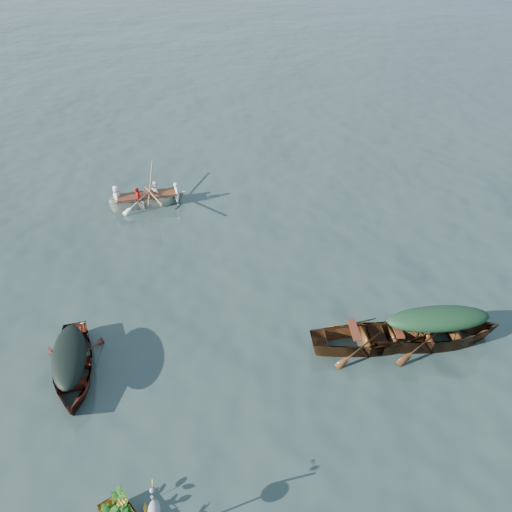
{
  "coord_description": "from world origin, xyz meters",
  "views": [
    {
      "loc": [
        -0.67,
        -8.42,
        9.63
      ],
      "look_at": [
        0.57,
        3.98,
        0.5
      ],
      "focal_mm": 35.0,
      "sensor_mm": 36.0,
      "label": 1
    }
  ],
  "objects": [
    {
      "name": "rowers",
      "position": [
        -3.1,
        8.32,
        0.84
      ],
      "size": [
        2.91,
        1.5,
        0.76
      ],
      "primitive_type": "imported",
      "rotation": [
        0.0,
        0.0,
        1.73
      ],
      "color": "white",
      "rests_on": "rowed_boat"
    },
    {
      "name": "green_tarp_boat",
      "position": [
        4.87,
        0.35,
        0.0
      ],
      "size": [
        4.89,
        1.54,
        1.17
      ],
      "primitive_type": "imported",
      "rotation": [
        0.0,
        0.0,
        1.57
      ],
      "color": "#41260F",
      "rests_on": "ground"
    },
    {
      "name": "thwart_benches",
      "position": [
        3.26,
        0.36,
        0.55
      ],
      "size": [
        2.29,
        0.89,
        0.04
      ],
      "primitive_type": null,
      "rotation": [
        0.0,
        0.0,
        1.55
      ],
      "color": "#552213",
      "rests_on": "open_wooden_boat"
    },
    {
      "name": "rowed_boat",
      "position": [
        -3.1,
        8.32,
        0.0
      ],
      "size": [
        4.11,
        1.8,
        0.93
      ],
      "primitive_type": "imported",
      "rotation": [
        0.0,
        0.0,
        1.73
      ],
      "color": "white",
      "rests_on": "ground"
    },
    {
      "name": "green_tarp_cover",
      "position": [
        4.87,
        0.35,
        0.85
      ],
      "size": [
        2.69,
        0.85,
        0.52
      ],
      "primitive_type": "ellipsoid",
      "rotation": [
        0.0,
        0.0,
        1.57
      ],
      "color": "#14321D",
      "rests_on": "green_tarp_boat"
    },
    {
      "name": "oars",
      "position": [
        -3.1,
        8.32,
        0.49
      ],
      "size": [
        1.0,
        2.66,
        0.06
      ],
      "primitive_type": null,
      "rotation": [
        0.0,
        0.0,
        1.73
      ],
      "color": "#9A663A",
      "rests_on": "rowed_boat"
    },
    {
      "name": "open_wooden_boat",
      "position": [
        3.26,
        0.36,
        0.0
      ],
      "size": [
        4.57,
        1.51,
        1.07
      ],
      "primitive_type": "imported",
      "rotation": [
        0.0,
        0.0,
        1.55
      ],
      "color": "#522E14",
      "rests_on": "ground"
    },
    {
      "name": "ground",
      "position": [
        0.0,
        0.0,
        0.0
      ],
      "size": [
        140.0,
        140.0,
        0.0
      ],
      "primitive_type": "plane",
      "color": "#2C3E39",
      "rests_on": "ground"
    },
    {
      "name": "dark_tarp_cover",
      "position": [
        -4.31,
        0.17,
        0.69
      ],
      "size": [
        1.11,
        2.24,
        0.4
      ],
      "primitive_type": "ellipsoid",
      "rotation": [
        0.0,
        0.0,
        0.15
      ],
      "color": "black",
      "rests_on": "dark_covered_boat"
    },
    {
      "name": "dark_covered_boat",
      "position": [
        -4.31,
        0.17,
        0.0
      ],
      "size": [
        2.01,
        4.07,
        0.99
      ],
      "primitive_type": "imported",
      "rotation": [
        0.0,
        0.0,
        0.15
      ],
      "color": "#411E0F",
      "rests_on": "ground"
    },
    {
      "name": "dinghy_weeds",
      "position": [
        -2.7,
        -3.71,
        0.66
      ],
      "size": [
        1.04,
        1.12,
        0.6
      ],
      "primitive_type": "imported",
      "rotation": [
        0.0,
        0.0,
        0.48
      ],
      "color": "#1A641B",
      "rests_on": "yellow_dinghy"
    }
  ]
}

